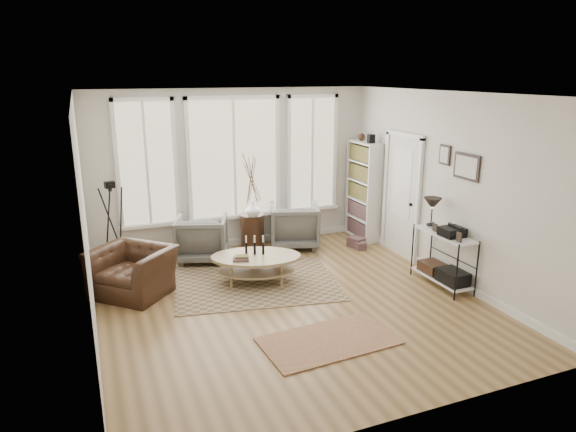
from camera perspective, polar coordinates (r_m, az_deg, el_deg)
name	(u,v)px	position (r m, az deg, el deg)	size (l,w,h in m)	color
room	(291,205)	(6.97, 0.39, 1.25)	(5.50, 5.54, 2.90)	olive
bay_window	(234,161)	(9.41, -5.98, 6.10)	(4.14, 0.12, 2.24)	tan
door	(402,193)	(9.19, 12.53, 2.49)	(0.09, 1.06, 2.22)	silver
bookcase	(364,190)	(10.05, 8.41, 2.83)	(0.31, 0.85, 2.06)	white
low_shelf	(443,254)	(8.14, 16.86, -4.02)	(0.38, 1.08, 1.30)	white
wall_art	(461,163)	(7.95, 18.64, 5.55)	(0.04, 0.88, 0.44)	black
rug_main	(256,283)	(8.06, -3.60, -7.41)	(2.47, 1.85, 0.01)	brown
rug_runner	(329,340)	(6.45, 4.53, -13.62)	(1.62, 0.90, 0.01)	brown
coffee_table	(256,262)	(7.97, -3.62, -5.08)	(1.58, 1.25, 0.63)	tan
armchair_left	(202,238)	(9.00, -9.55, -2.43)	(0.85, 0.87, 0.79)	slate
armchair_right	(294,225)	(9.57, 0.71, -1.03)	(0.87, 0.90, 0.82)	slate
side_table	(252,203)	(9.38, -4.03, 1.48)	(0.43, 0.43, 1.80)	#372013
vase	(253,209)	(9.26, -3.94, 0.74)	(0.26, 0.26, 0.27)	silver
accent_chair	(133,271)	(7.90, -16.89, -5.91)	(1.07, 0.93, 0.70)	#372013
tripod_camera	(114,231)	(8.77, -18.77, -1.54)	(0.53, 0.53, 1.50)	black
book_stack_near	(356,242)	(9.71, 7.58, -2.90)	(0.22, 0.28, 0.18)	brown
book_stack_far	(360,245)	(9.60, 7.98, -3.25)	(0.17, 0.22, 0.14)	brown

